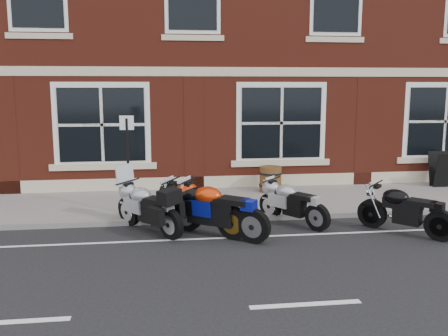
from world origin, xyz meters
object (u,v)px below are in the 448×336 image
(moto_sport_black, at_px, (199,206))
(barrel_planter, at_px, (270,179))
(moto_naked_black, at_px, (404,208))
(parking_sign, at_px, (128,158))
(a_board_sign, at_px, (442,169))
(moto_touring_silver, at_px, (148,205))
(moto_sport_red, at_px, (218,208))
(moto_sport_silver, at_px, (293,202))

(moto_sport_black, bearing_deg, barrel_planter, 3.18)
(moto_naked_black, relative_size, parking_sign, 0.73)
(moto_sport_black, bearing_deg, parking_sign, 86.78)
(moto_sport_black, height_order, parking_sign, parking_sign)
(a_board_sign, bearing_deg, parking_sign, -167.58)
(moto_touring_silver, xyz_separation_m, moto_sport_black, (1.05, -0.27, 0.02))
(moto_sport_red, relative_size, moto_naked_black, 1.14)
(moto_touring_silver, bearing_deg, a_board_sign, -17.71)
(moto_naked_black, height_order, a_board_sign, a_board_sign)
(moto_sport_red, relative_size, parking_sign, 0.83)
(moto_sport_black, distance_m, a_board_sign, 8.03)
(barrel_planter, bearing_deg, moto_touring_silver, -137.97)
(barrel_planter, distance_m, parking_sign, 4.32)
(moto_sport_red, xyz_separation_m, parking_sign, (-1.85, 1.57, 0.83))
(moto_sport_silver, xyz_separation_m, barrel_planter, (0.15, 2.83, -0.03))
(moto_sport_silver, relative_size, parking_sign, 0.75)
(a_board_sign, height_order, barrel_planter, a_board_sign)
(moto_sport_red, bearing_deg, moto_sport_black, 92.19)
(moto_sport_silver, bearing_deg, barrel_planter, 53.11)
(moto_sport_silver, bearing_deg, parking_sign, 132.19)
(moto_sport_silver, bearing_deg, moto_sport_red, 167.34)
(moto_sport_black, bearing_deg, a_board_sign, -28.06)
(moto_sport_red, height_order, moto_sport_black, moto_sport_red)
(moto_sport_black, height_order, a_board_sign, a_board_sign)
(barrel_planter, bearing_deg, a_board_sign, 0.38)
(moto_touring_silver, distance_m, moto_sport_red, 1.50)
(moto_sport_red, bearing_deg, moto_naked_black, -55.42)
(moto_sport_black, xyz_separation_m, moto_sport_silver, (2.10, 0.42, -0.07))
(moto_touring_silver, height_order, moto_naked_black, moto_touring_silver)
(moto_touring_silver, relative_size, moto_naked_black, 1.06)
(moto_sport_red, relative_size, moto_sport_black, 1.01)
(moto_touring_silver, xyz_separation_m, moto_sport_silver, (3.15, 0.15, -0.05))
(moto_touring_silver, bearing_deg, moto_sport_red, -58.32)
(moto_sport_red, bearing_deg, barrel_planter, 10.95)
(moto_touring_silver, xyz_separation_m, moto_sport_red, (1.40, -0.54, 0.03))
(moto_sport_red, relative_size, moto_sport_silver, 1.10)
(moto_sport_red, bearing_deg, moto_touring_silver, 108.45)
(moto_sport_black, bearing_deg, moto_naked_black, -60.08)
(moto_naked_black, bearing_deg, a_board_sign, 9.87)
(moto_sport_black, relative_size, parking_sign, 0.82)
(a_board_sign, distance_m, parking_sign, 9.08)
(barrel_planter, xyz_separation_m, parking_sign, (-3.74, -1.94, 0.95))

